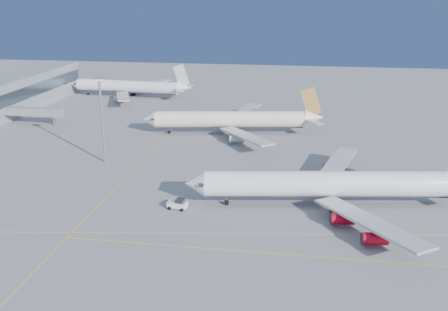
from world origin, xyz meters
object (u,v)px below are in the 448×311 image
Objects in this scene: airliner_third at (130,87)px; light_mast at (102,113)px; pushback_tug at (178,204)px; airliner_etihad at (234,119)px; airliner_virgin at (335,184)px.

light_mast is at bearing -71.08° from airliner_third.
airliner_etihad is at bearing 95.39° from pushback_tug.
airliner_etihad is 13.45× the size of pushback_tug.
light_mast is at bearing 144.04° from pushback_tug.
pushback_tug is (-36.73, -7.89, -4.14)m from airliner_virgin.
airliner_etihad is 67.88m from pushback_tug.
light_mast is (-66.72, 22.00, 9.90)m from airliner_virgin.
airliner_virgin is at bearing -47.62° from airliner_third.
airliner_virgin is 68.02m from airliner_etihad.
light_mast is at bearing 153.20° from airliner_virgin.
airliner_third reaches higher than pushback_tug.
pushback_tug is 44.61m from light_mast.
airliner_virgin is 37.79m from pushback_tug.
airliner_third is (-58.80, 57.19, -0.08)m from airliner_etihad.
airliner_virgin is 2.77× the size of light_mast.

